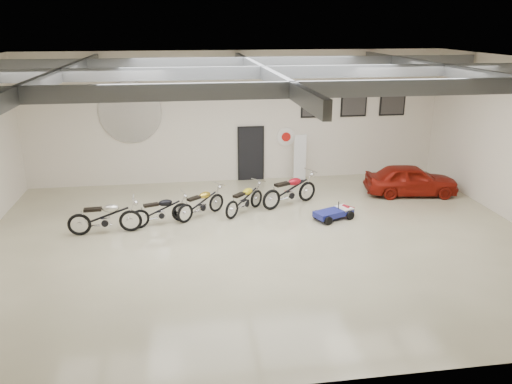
{
  "coord_description": "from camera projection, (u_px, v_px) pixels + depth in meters",
  "views": [
    {
      "loc": [
        -2.1,
        -12.92,
        5.98
      ],
      "look_at": [
        0.0,
        1.2,
        1.1
      ],
      "focal_mm": 35.0,
      "sensor_mm": 36.0,
      "label": 1
    }
  ],
  "objects": [
    {
      "name": "motorcycle_black",
      "position": [
        160.0,
        210.0,
        15.37
      ],
      "size": [
        1.95,
        1.12,
        0.97
      ],
      "primitive_type": null,
      "rotation": [
        0.0,
        0.0,
        0.31
      ],
      "color": "silver",
      "rests_on": "floor"
    },
    {
      "name": "motorcycle_gold",
      "position": [
        201.0,
        203.0,
        15.98
      ],
      "size": [
        1.84,
        1.63,
        0.98
      ],
      "primitive_type": null,
      "rotation": [
        0.0,
        0.0,
        0.67
      ],
      "color": "silver",
      "rests_on": "floor"
    },
    {
      "name": "vintage_car",
      "position": [
        411.0,
        180.0,
        18.06
      ],
      "size": [
        1.75,
        3.42,
        1.12
      ],
      "primitive_type": "imported",
      "rotation": [
        0.0,
        0.0,
        1.44
      ],
      "color": "maroon",
      "rests_on": "floor"
    },
    {
      "name": "ceiling_beams",
      "position": [
        263.0,
        72.0,
        12.78
      ],
      "size": [
        15.8,
        11.8,
        0.32
      ],
      "primitive_type": null,
      "color": "slate",
      "rests_on": "ceiling"
    },
    {
      "name": "poster_left",
      "position": [
        314.0,
        100.0,
        19.31
      ],
      "size": [
        1.05,
        0.08,
        1.35
      ],
      "primitive_type": null,
      "color": "black",
      "rests_on": "back_wall"
    },
    {
      "name": "oil_sign",
      "position": [
        286.0,
        137.0,
        19.6
      ],
      "size": [
        0.72,
        0.1,
        0.72
      ],
      "primitive_type": null,
      "color": "white",
      "rests_on": "back_wall"
    },
    {
      "name": "go_kart",
      "position": [
        337.0,
        210.0,
        15.93
      ],
      "size": [
        1.72,
        1.25,
        0.57
      ],
      "primitive_type": null,
      "rotation": [
        0.0,
        0.0,
        0.39
      ],
      "color": "navy",
      "rests_on": "floor"
    },
    {
      "name": "motorcycle_red",
      "position": [
        290.0,
        190.0,
        16.97
      ],
      "size": [
        2.27,
        1.56,
        1.14
      ],
      "primitive_type": null,
      "rotation": [
        0.0,
        0.0,
        0.45
      ],
      "color": "silver",
      "rests_on": "floor"
    },
    {
      "name": "floor",
      "position": [
        262.0,
        242.0,
        14.32
      ],
      "size": [
        16.0,
        12.0,
        0.01
      ],
      "primitive_type": "cube",
      "color": "#BFB792",
      "rests_on": "ground"
    },
    {
      "name": "poster_mid",
      "position": [
        354.0,
        99.0,
        19.54
      ],
      "size": [
        1.05,
        0.08,
        1.35
      ],
      "primitive_type": null,
      "color": "black",
      "rests_on": "back_wall"
    },
    {
      "name": "motorcycle_silver",
      "position": [
        105.0,
        216.0,
        14.71
      ],
      "size": [
        2.13,
        0.76,
        1.09
      ],
      "primitive_type": null,
      "rotation": [
        0.0,
        0.0,
        0.05
      ],
      "color": "silver",
      "rests_on": "floor"
    },
    {
      "name": "ceiling",
      "position": [
        263.0,
        62.0,
        12.7
      ],
      "size": [
        16.0,
        12.0,
        0.01
      ],
      "primitive_type": "cube",
      "color": "slate",
      "rests_on": "back_wall"
    },
    {
      "name": "banner_stand",
      "position": [
        300.0,
        158.0,
        19.5
      ],
      "size": [
        0.54,
        0.3,
        1.87
      ],
      "primitive_type": null,
      "rotation": [
        0.0,
        0.0,
        0.21
      ],
      "color": "white",
      "rests_on": "floor"
    },
    {
      "name": "logo_plaque",
      "position": [
        130.0,
        113.0,
        18.43
      ],
      "size": [
        2.3,
        0.06,
        1.16
      ],
      "primitive_type": null,
      "color": "silver",
      "rests_on": "back_wall"
    },
    {
      "name": "back_wall",
      "position": [
        238.0,
        118.0,
        19.13
      ],
      "size": [
        16.0,
        0.02,
        5.0
      ],
      "primitive_type": "cube",
      "color": "beige",
      "rests_on": "floor"
    },
    {
      "name": "poster_right",
      "position": [
        393.0,
        99.0,
        19.76
      ],
      "size": [
        1.05,
        0.08,
        1.35
      ],
      "primitive_type": null,
      "color": "black",
      "rests_on": "back_wall"
    },
    {
      "name": "motorcycle_yellow",
      "position": [
        244.0,
        199.0,
        16.32
      ],
      "size": [
        1.74,
        1.74,
        0.98
      ],
      "primitive_type": null,
      "rotation": [
        0.0,
        0.0,
        0.78
      ],
      "color": "silver",
      "rests_on": "floor"
    },
    {
      "name": "door",
      "position": [
        251.0,
        154.0,
        19.62
      ],
      "size": [
        0.92,
        0.08,
        2.1
      ],
      "primitive_type": "cube",
      "color": "black",
      "rests_on": "back_wall"
    }
  ]
}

